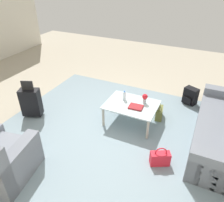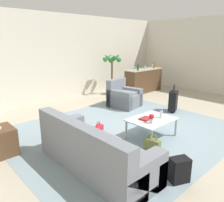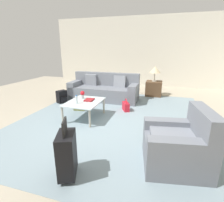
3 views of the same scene
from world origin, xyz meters
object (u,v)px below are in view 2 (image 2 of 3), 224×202
flower_vase (151,118)px  handbag_red (98,131)px  water_bottle (161,114)px  wine_glass_right_of_centre (152,65)px  wine_bottle_amber (154,66)px  couch (91,153)px  backpack_black (179,170)px  wine_glass_leftmost (134,68)px  handbag_olive (152,144)px  armchair (123,97)px  suitcase_black (173,101)px  wine_bottle_green (138,68)px  coffee_table (152,121)px  potted_palm (112,75)px  wine_glass_left_of_centre (145,67)px  bar_console (144,80)px  coffee_table_book (146,119)px

flower_vase → handbag_red: bearing=121.5°
water_bottle → wine_glass_right_of_centre: wine_glass_right_of_centre is taller
wine_glass_right_of_centre → wine_bottle_amber: (-0.09, -0.16, 0.01)m
couch → wine_bottle_amber: bearing=27.9°
couch → backpack_black: bearing=-56.2°
wine_glass_leftmost → handbag_olive: (-3.36, -3.51, -0.96)m
armchair → suitcase_black: size_ratio=1.22×
armchair → wine_bottle_green: wine_bottle_green is taller
coffee_table → water_bottle: water_bottle is taller
potted_palm → wine_glass_leftmost: bearing=-41.8°
armchair → wine_glass_right_of_centre: (2.84, 0.98, 0.79)m
wine_glass_left_of_centre → potted_palm: potted_palm is taller
couch → wine_glass_right_of_centre: 6.80m
wine_bottle_amber → handbag_olive: (-4.53, -3.39, -0.97)m
couch → bar_console: bearing=31.2°
handbag_red → wine_bottle_green: bearing=29.0°
wine_glass_left_of_centre → wine_bottle_green: wine_bottle_green is taller
coffee_table → wine_glass_right_of_centre: bearing=37.3°
armchair → wine_bottle_amber: (2.75, 0.82, 0.80)m
wine_glass_leftmost → coffee_table_book: bearing=-134.7°
wine_glass_right_of_centre → handbag_olive: wine_glass_right_of_centre is taller
couch → wine_bottle_amber: (5.83, 3.09, 0.79)m
coffee_table_book → wine_glass_left_of_centre: 4.73m
bar_console → suitcase_black: bar_console is taller
bar_console → backpack_black: size_ratio=4.61×
couch → handbag_red: size_ratio=6.48×
flower_vase → wine_glass_right_of_centre: wine_glass_right_of_centre is taller
wine_bottle_green → suitcase_black: size_ratio=0.35×
armchair → suitcase_black: (0.71, -1.47, 0.06)m
coffee_table_book → wine_glass_right_of_centre: (4.25, 3.07, 0.63)m
wine_glass_right_of_centre → coffee_table_book: bearing=-144.2°
wine_bottle_amber → handbag_olive: bearing=-143.2°
wine_bottle_amber → suitcase_black: wine_bottle_amber is taller
coffee_table → handbag_red: bearing=134.2°
wine_glass_left_of_centre → wine_bottle_amber: (0.54, -0.07, 0.01)m
couch → water_bottle: bearing=0.0°
coffee_table → wine_bottle_amber: (4.04, 2.99, 0.70)m
handbag_olive → wine_bottle_amber: bearing=36.8°
wine_glass_left_of_centre → coffee_table: bearing=-138.9°
backpack_black → potted_palm: potted_palm is taller
couch → wine_bottle_green: wine_bottle_green is taller
coffee_table_book → backpack_black: 1.65m
couch → suitcase_black: 3.88m
armchair → bar_console: (2.21, 0.93, 0.20)m
bar_console → wine_glass_left_of_centre: wine_glass_left_of_centre is taller
suitcase_black → coffee_table_book: bearing=-163.7°
coffee_table → backpack_black: size_ratio=2.58×
suitcase_black → wine_bottle_green: bearing=67.0°
couch → coffee_table: (1.79, 0.10, 0.09)m
bar_console → handbag_red: bearing=-152.9°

